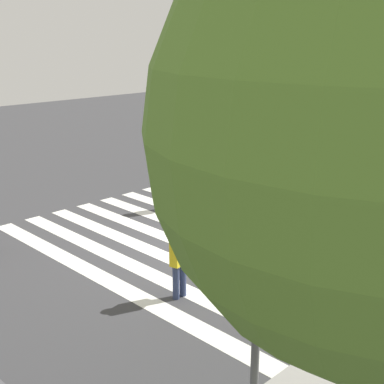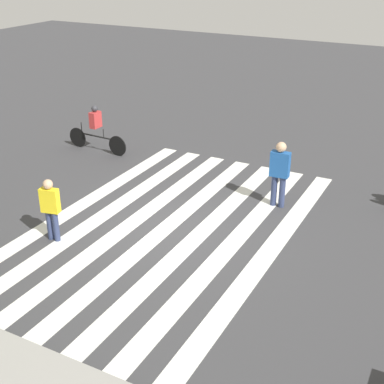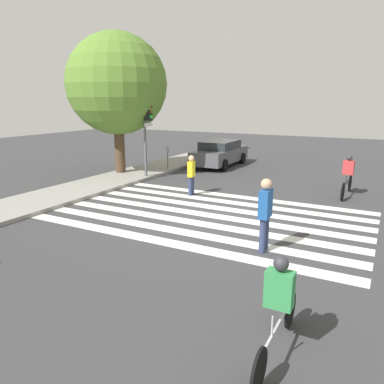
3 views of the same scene
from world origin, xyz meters
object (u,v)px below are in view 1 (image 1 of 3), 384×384
object	(u,v)px
pedestrian_child_with_backpack	(179,258)
cyclist_mid_street	(228,156)
traffic_light	(251,245)
pedestrian_adult_yellow_jacket	(182,176)

from	to	relation	value
pedestrian_child_with_backpack	cyclist_mid_street	size ratio (longest dim) A/B	0.71
traffic_light	pedestrian_child_with_backpack	size ratio (longest dim) A/B	2.38
pedestrian_child_with_backpack	traffic_light	bearing A→B (deg)	49.36
traffic_light	cyclist_mid_street	size ratio (longest dim) A/B	1.69
traffic_light	cyclist_mid_street	xyz separation A→B (m)	(-9.74, -9.00, -1.81)
traffic_light	pedestrian_child_with_backpack	world-z (taller)	traffic_light
pedestrian_adult_yellow_jacket	cyclist_mid_street	distance (m)	4.00
traffic_light	pedestrian_child_with_backpack	distance (m)	4.16
traffic_light	pedestrian_adult_yellow_jacket	distance (m)	9.83
pedestrian_child_with_backpack	pedestrian_adult_yellow_jacket	xyz separation A→B (m)	(-4.20, -4.31, 0.15)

